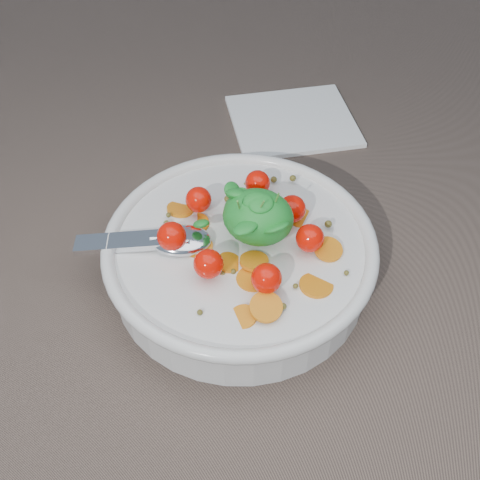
% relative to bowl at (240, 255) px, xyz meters
% --- Properties ---
extents(ground, '(6.00, 6.00, 0.00)m').
position_rel_bowl_xyz_m(ground, '(-0.03, 0.01, -0.03)').
color(ground, '#796456').
rests_on(ground, ground).
extents(bowl, '(0.29, 0.27, 0.11)m').
position_rel_bowl_xyz_m(bowl, '(0.00, 0.00, 0.00)').
color(bowl, silver).
rests_on(bowl, ground).
extents(napkin, '(0.20, 0.20, 0.01)m').
position_rel_bowl_xyz_m(napkin, '(-0.01, 0.27, -0.03)').
color(napkin, white).
rests_on(napkin, ground).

